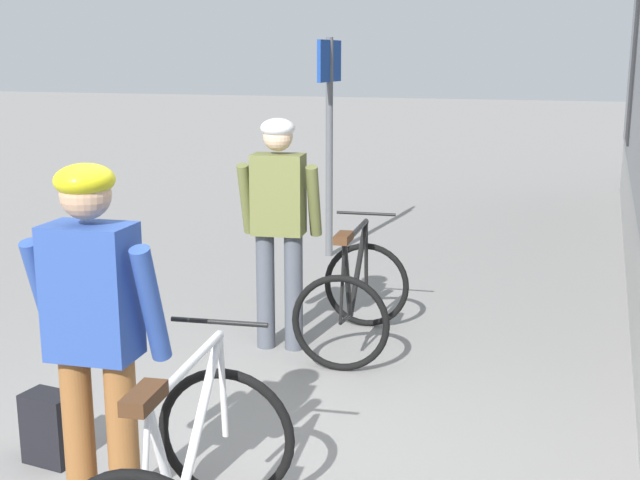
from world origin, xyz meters
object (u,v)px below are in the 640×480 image
object	(u,v)px
bicycle_near_white	(188,478)
backpack_on_platform	(50,428)
cyclist_near_in_blue	(94,324)
platform_sign_post	(329,111)
bicycle_far_black	(354,297)
cyclist_far_in_olive	(279,214)
water_bottle_by_the_backpack	(70,438)

from	to	relation	value
bicycle_near_white	backpack_on_platform	world-z (taller)	bicycle_near_white
cyclist_near_in_blue	platform_sign_post	world-z (taller)	platform_sign_post
cyclist_near_in_blue	bicycle_near_white	world-z (taller)	cyclist_near_in_blue
backpack_on_platform	platform_sign_post	size ratio (longest dim) A/B	0.17
cyclist_near_in_blue	backpack_on_platform	world-z (taller)	cyclist_near_in_blue
bicycle_far_black	platform_sign_post	xyz separation A→B (m)	(-1.12, 2.76, 1.22)
cyclist_far_in_olive	bicycle_far_black	distance (m)	0.87
bicycle_far_black	backpack_on_platform	xyz separation A→B (m)	(-1.05, -2.31, -0.20)
bicycle_near_white	platform_sign_post	xyz separation A→B (m)	(-1.24, 5.63, 1.22)
cyclist_near_in_blue	bicycle_far_black	xyz separation A→B (m)	(0.34, 2.85, -0.65)
cyclist_near_in_blue	platform_sign_post	xyz separation A→B (m)	(-0.78, 5.61, 0.57)
bicycle_near_white	platform_sign_post	distance (m)	5.90
water_bottle_by_the_backpack	bicycle_near_white	bearing A→B (deg)	-30.53
bicycle_far_black	cyclist_near_in_blue	bearing A→B (deg)	-96.80
cyclist_near_in_blue	bicycle_far_black	bearing A→B (deg)	83.20
backpack_on_platform	platform_sign_post	xyz separation A→B (m)	(-0.07, 5.07, 1.42)
bicycle_far_black	backpack_on_platform	size ratio (longest dim) A/B	2.83
backpack_on_platform	platform_sign_post	world-z (taller)	platform_sign_post
cyclist_far_in_olive	bicycle_far_black	size ratio (longest dim) A/B	1.55
bicycle_far_black	platform_sign_post	distance (m)	3.22
cyclist_far_in_olive	platform_sign_post	world-z (taller)	platform_sign_post
cyclist_far_in_olive	bicycle_near_white	xyz separation A→B (m)	(0.64, -2.68, -0.65)
cyclist_far_in_olive	water_bottle_by_the_backpack	world-z (taller)	cyclist_far_in_olive
cyclist_near_in_blue	bicycle_far_black	distance (m)	2.95
bicycle_near_white	platform_sign_post	bearing A→B (deg)	102.37
cyclist_near_in_blue	platform_sign_post	size ratio (longest dim) A/B	0.73
bicycle_near_white	bicycle_far_black	world-z (taller)	same
cyclist_far_in_olive	cyclist_near_in_blue	bearing A→B (deg)	-85.83
water_bottle_by_the_backpack	platform_sign_post	world-z (taller)	platform_sign_post
cyclist_far_in_olive	platform_sign_post	distance (m)	3.07
cyclist_near_in_blue	backpack_on_platform	xyz separation A→B (m)	(-0.71, 0.54, -0.85)
backpack_on_platform	cyclist_near_in_blue	bearing A→B (deg)	-31.85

